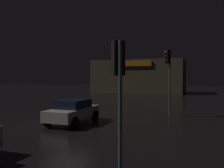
{
  "coord_description": "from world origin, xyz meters",
  "views": [
    {
      "loc": [
        7.45,
        -12.16,
        2.75
      ],
      "look_at": [
        0.24,
        6.56,
        2.14
      ],
      "focal_mm": 38.45,
      "sensor_mm": 36.0,
      "label": 1
    }
  ],
  "objects_px": {
    "store_building": "(139,77)",
    "traffic_signal_opposite": "(168,66)",
    "car_near": "(73,111)",
    "traffic_signal_main": "(118,73)"
  },
  "relations": [
    {
      "from": "car_near",
      "to": "traffic_signal_opposite",
      "type": "bearing_deg",
      "value": 41.67
    },
    {
      "from": "traffic_signal_opposite",
      "to": "car_near",
      "type": "xyz_separation_m",
      "value": [
        -4.87,
        -4.34,
        -2.7
      ]
    },
    {
      "from": "traffic_signal_opposite",
      "to": "car_near",
      "type": "height_order",
      "value": "traffic_signal_opposite"
    },
    {
      "from": "traffic_signal_main",
      "to": "store_building",
      "type": "bearing_deg",
      "value": 103.76
    },
    {
      "from": "store_building",
      "to": "traffic_signal_main",
      "type": "xyz_separation_m",
      "value": [
        8.39,
        -34.28,
        0.06
      ]
    },
    {
      "from": "traffic_signal_main",
      "to": "traffic_signal_opposite",
      "type": "distance_m",
      "value": 10.32
    },
    {
      "from": "store_building",
      "to": "traffic_signal_opposite",
      "type": "distance_m",
      "value": 25.4
    },
    {
      "from": "store_building",
      "to": "traffic_signal_main",
      "type": "height_order",
      "value": "store_building"
    },
    {
      "from": "traffic_signal_main",
      "to": "car_near",
      "type": "distance_m",
      "value": 8.02
    },
    {
      "from": "traffic_signal_opposite",
      "to": "car_near",
      "type": "relative_size",
      "value": 1.19
    }
  ]
}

